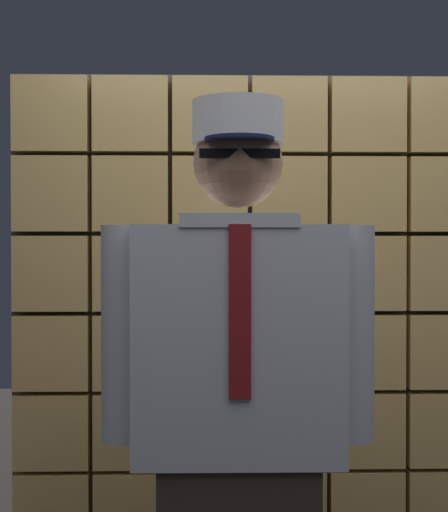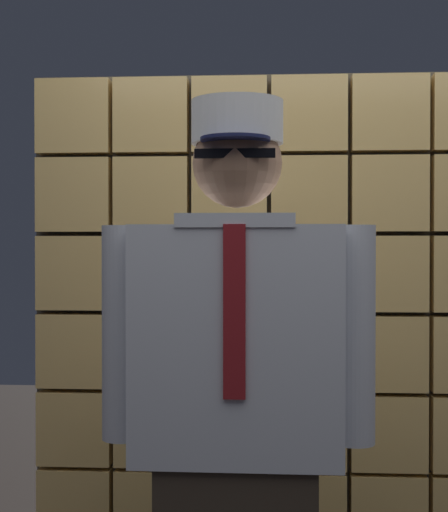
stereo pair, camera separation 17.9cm
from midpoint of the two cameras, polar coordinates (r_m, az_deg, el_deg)
glass_block_wall at (r=2.91m, az=3.15°, el=-7.27°), size 2.14×0.10×2.14m
standing_person at (r=2.05m, az=-1.49°, el=-13.26°), size 0.73×0.31×1.84m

